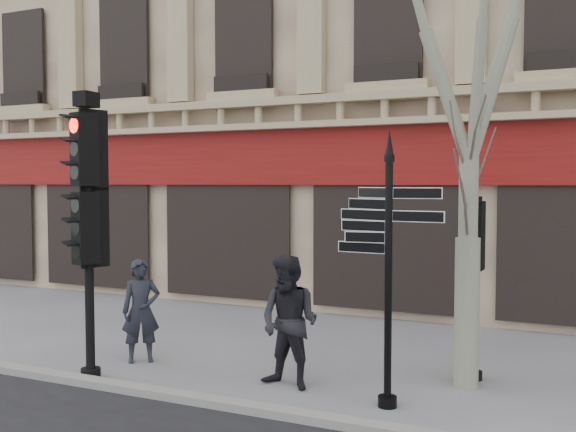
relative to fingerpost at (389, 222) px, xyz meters
The scene contains 7 objects.
ground 2.93m from the fingerpost, 163.27° to the left, with size 80.00×80.00×0.00m, color slate.
kerb 3.00m from the fingerpost, 147.68° to the right, with size 80.00×0.25×0.12m, color gray.
fingerpost is the anchor object (origin of this frame).
traffic_signal_main 4.54m from the fingerpost, behind, with size 0.56×0.46×4.36m.
traffic_signal_secondary 2.01m from the fingerpost, 62.85° to the left, with size 0.48×0.36×2.73m.
pedestrian_a 4.66m from the fingerpost, behind, with size 0.63×0.41×1.73m, color black.
pedestrian_b 2.15m from the fingerpost, behind, with size 0.95×0.74×1.95m, color black.
Camera 1 is at (3.74, -8.70, 3.01)m, focal length 40.00 mm.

